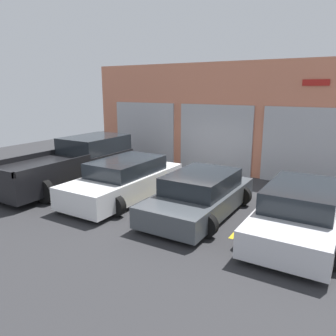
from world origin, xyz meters
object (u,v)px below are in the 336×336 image
object	(u,v)px
sedan_white	(125,180)
sedan_side	(301,212)
van_right	(200,195)
pickup_truck	(73,163)

from	to	relation	value
sedan_white	sedan_side	xyz separation A→B (m)	(5.51, 0.00, -0.02)
sedan_side	van_right	world-z (taller)	sedan_side
van_right	sedan_side	bearing A→B (deg)	0.00
sedan_white	sedan_side	bearing A→B (deg)	0.03
sedan_white	sedan_side	distance (m)	5.51
sedan_side	sedan_white	bearing A→B (deg)	-179.97
sedan_side	pickup_truck	bearing A→B (deg)	177.99
pickup_truck	sedan_side	bearing A→B (deg)	-2.01
pickup_truck	sedan_white	distance (m)	2.78
sedan_white	pickup_truck	bearing A→B (deg)	173.92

